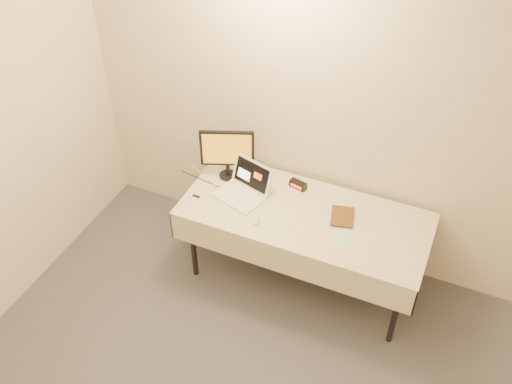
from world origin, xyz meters
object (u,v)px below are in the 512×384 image
at_px(monitor, 227,151).
at_px(book, 332,205).
at_px(laptop, 244,188).
at_px(table, 304,219).

distance_m(monitor, book, 0.93).
xyz_separation_m(laptop, monitor, (-0.21, 0.14, 0.20)).
relative_size(table, monitor, 4.28).
distance_m(table, book, 0.26).
xyz_separation_m(monitor, book, (0.91, -0.12, -0.14)).
bearing_deg(book, monitor, 159.26).
relative_size(laptop, monitor, 1.00).
xyz_separation_m(table, laptop, (-0.51, 0.03, 0.12)).
relative_size(table, book, 8.42).
bearing_deg(monitor, laptop, -56.15).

